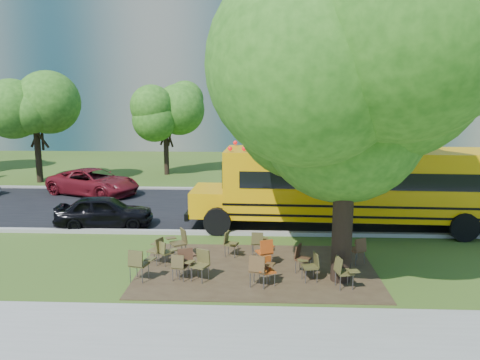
{
  "coord_description": "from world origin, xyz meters",
  "views": [
    {
      "loc": [
        1.07,
        -13.78,
        5.21
      ],
      "look_at": [
        0.34,
        3.02,
        2.08
      ],
      "focal_mm": 35.0,
      "sensor_mm": 36.0,
      "label": 1
    }
  ],
  "objects_px": {
    "chair_9": "(179,240)",
    "bg_car_red": "(94,182)",
    "chair_13": "(359,248)",
    "chair_14": "(165,251)",
    "chair_4": "(259,267)",
    "chair_2": "(185,259)",
    "chair_0": "(139,262)",
    "chair_1": "(180,264)",
    "school_bus": "(370,184)",
    "chair_7": "(343,270)",
    "chair_3": "(200,262)",
    "chair_11": "(266,250)",
    "chair_15": "(258,241)",
    "chair_8": "(157,248)",
    "black_car": "(105,211)",
    "chair_6": "(311,264)",
    "chair_10": "(230,242)",
    "main_tree": "(348,83)",
    "chair_5": "(266,268)",
    "chair_12": "(301,256)"
  },
  "relations": [
    {
      "from": "main_tree",
      "to": "chair_1",
      "type": "xyz_separation_m",
      "value": [
        -4.51,
        -0.22,
        -4.99
      ]
    },
    {
      "from": "chair_7",
      "to": "chair_8",
      "type": "relative_size",
      "value": 1.05
    },
    {
      "from": "chair_3",
      "to": "bg_car_red",
      "type": "height_order",
      "value": "bg_car_red"
    },
    {
      "from": "school_bus",
      "to": "chair_3",
      "type": "distance_m",
      "value": 8.07
    },
    {
      "from": "chair_3",
      "to": "chair_10",
      "type": "distance_m",
      "value": 2.1
    },
    {
      "from": "chair_6",
      "to": "chair_8",
      "type": "distance_m",
      "value": 4.74
    },
    {
      "from": "chair_3",
      "to": "chair_14",
      "type": "xyz_separation_m",
      "value": [
        -1.22,
        1.11,
        -0.07
      ]
    },
    {
      "from": "chair_10",
      "to": "bg_car_red",
      "type": "relative_size",
      "value": 0.17
    },
    {
      "from": "chair_2",
      "to": "chair_3",
      "type": "xyz_separation_m",
      "value": [
        0.44,
        -0.14,
        -0.02
      ]
    },
    {
      "from": "school_bus",
      "to": "chair_7",
      "type": "xyz_separation_m",
      "value": [
        -1.98,
        -5.81,
        -1.23
      ]
    },
    {
      "from": "chair_2",
      "to": "chair_9",
      "type": "relative_size",
      "value": 0.98
    },
    {
      "from": "chair_6",
      "to": "chair_10",
      "type": "distance_m",
      "value": 3.06
    },
    {
      "from": "main_tree",
      "to": "bg_car_red",
      "type": "relative_size",
      "value": 1.85
    },
    {
      "from": "chair_13",
      "to": "bg_car_red",
      "type": "height_order",
      "value": "bg_car_red"
    },
    {
      "from": "chair_1",
      "to": "chair_4",
      "type": "bearing_deg",
      "value": 1.8
    },
    {
      "from": "chair_2",
      "to": "chair_0",
      "type": "bearing_deg",
      "value": 170.91
    },
    {
      "from": "chair_3",
      "to": "chair_13",
      "type": "height_order",
      "value": "chair_3"
    },
    {
      "from": "chair_5",
      "to": "chair_1",
      "type": "bearing_deg",
      "value": -28.23
    },
    {
      "from": "bg_car_red",
      "to": "chair_13",
      "type": "bearing_deg",
      "value": -106.43
    },
    {
      "from": "chair_2",
      "to": "chair_11",
      "type": "distance_m",
      "value": 2.5
    },
    {
      "from": "black_car",
      "to": "chair_6",
      "type": "bearing_deg",
      "value": -129.65
    },
    {
      "from": "chair_2",
      "to": "chair_13",
      "type": "xyz_separation_m",
      "value": [
        5.15,
        1.36,
        -0.05
      ]
    },
    {
      "from": "chair_0",
      "to": "bg_car_red",
      "type": "relative_size",
      "value": 0.19
    },
    {
      "from": "chair_7",
      "to": "chair_11",
      "type": "xyz_separation_m",
      "value": [
        -2.05,
        1.57,
        -0.01
      ]
    },
    {
      "from": "chair_7",
      "to": "bg_car_red",
      "type": "height_order",
      "value": "bg_car_red"
    },
    {
      "from": "chair_1",
      "to": "chair_4",
      "type": "height_order",
      "value": "chair_4"
    },
    {
      "from": "chair_13",
      "to": "black_car",
      "type": "relative_size",
      "value": 0.23
    },
    {
      "from": "chair_9",
      "to": "bg_car_red",
      "type": "xyz_separation_m",
      "value": [
        -6.04,
        9.15,
        0.09
      ]
    },
    {
      "from": "chair_14",
      "to": "chair_4",
      "type": "bearing_deg",
      "value": 12.98
    },
    {
      "from": "chair_6",
      "to": "chair_13",
      "type": "height_order",
      "value": "chair_13"
    },
    {
      "from": "chair_0",
      "to": "chair_8",
      "type": "distance_m",
      "value": 1.4
    },
    {
      "from": "chair_12",
      "to": "black_car",
      "type": "height_order",
      "value": "black_car"
    },
    {
      "from": "main_tree",
      "to": "chair_0",
      "type": "relative_size",
      "value": 9.52
    },
    {
      "from": "chair_7",
      "to": "chair_12",
      "type": "height_order",
      "value": "chair_7"
    },
    {
      "from": "chair_2",
      "to": "bg_car_red",
      "type": "relative_size",
      "value": 0.19
    },
    {
      "from": "chair_4",
      "to": "chair_8",
      "type": "xyz_separation_m",
      "value": [
        -3.15,
        1.65,
        -0.06
      ]
    },
    {
      "from": "chair_11",
      "to": "black_car",
      "type": "relative_size",
      "value": 0.24
    },
    {
      "from": "chair_1",
      "to": "chair_6",
      "type": "height_order",
      "value": "chair_6"
    },
    {
      "from": "chair_14",
      "to": "chair_13",
      "type": "bearing_deg",
      "value": 44.88
    },
    {
      "from": "black_car",
      "to": "chair_4",
      "type": "bearing_deg",
      "value": -138.26
    },
    {
      "from": "chair_3",
      "to": "chair_0",
      "type": "bearing_deg",
      "value": 30.2
    },
    {
      "from": "chair_15",
      "to": "chair_7",
      "type": "bearing_deg",
      "value": -43.31
    },
    {
      "from": "chair_14",
      "to": "bg_car_red",
      "type": "xyz_separation_m",
      "value": [
        -5.72,
        9.88,
        0.2
      ]
    },
    {
      "from": "bg_car_red",
      "to": "chair_7",
      "type": "bearing_deg",
      "value": -113.77
    },
    {
      "from": "chair_1",
      "to": "chair_9",
      "type": "bearing_deg",
      "value": 111.4
    },
    {
      "from": "chair_1",
      "to": "chair_15",
      "type": "relative_size",
      "value": 0.98
    },
    {
      "from": "chair_8",
      "to": "chair_12",
      "type": "distance_m",
      "value": 4.41
    },
    {
      "from": "school_bus",
      "to": "bg_car_red",
      "type": "xyz_separation_m",
      "value": [
        -12.83,
        5.6,
        -1.11
      ]
    },
    {
      "from": "chair_8",
      "to": "chair_13",
      "type": "distance_m",
      "value": 6.21
    },
    {
      "from": "chair_8",
      "to": "black_car",
      "type": "height_order",
      "value": "black_car"
    }
  ]
}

